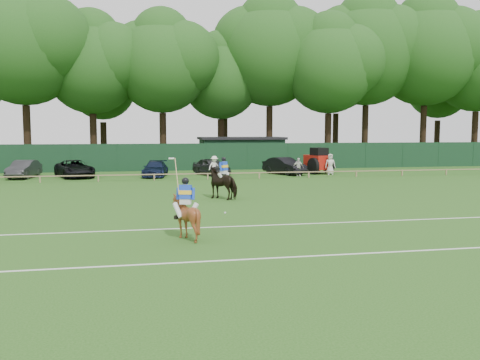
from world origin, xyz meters
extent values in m
plane|color=#1E4C14|center=(0.00, 0.00, 0.00)|extent=(160.00, 160.00, 0.00)
imported|color=black|center=(0.40, 7.00, 0.86)|extent=(2.08, 2.10, 1.72)
imported|color=brown|center=(-2.55, -2.87, 0.76)|extent=(1.57, 1.67, 1.52)
imported|color=#323335|center=(-12.88, 21.94, 0.69)|extent=(2.05, 4.37, 1.39)
imported|color=black|center=(-9.07, 21.68, 0.69)|extent=(3.84, 5.42, 1.37)
imported|color=#111B37|center=(-2.81, 21.17, 0.62)|extent=(2.40, 4.50, 1.24)
imported|color=#2E2E30|center=(1.80, 21.73, 0.71)|extent=(3.15, 4.47, 1.41)
imported|color=black|center=(7.95, 21.22, 0.71)|extent=(3.10, 4.57, 1.43)
imported|color=white|center=(1.83, 20.25, 0.83)|extent=(1.23, 1.00, 1.66)
imported|color=silver|center=(8.53, 19.27, 0.75)|extent=(0.90, 0.41, 1.50)
imported|color=silver|center=(11.60, 20.11, 0.88)|extent=(0.94, 0.69, 1.76)
cube|color=silver|center=(0.40, 7.00, 1.45)|extent=(0.44, 0.44, 0.18)
cube|color=blue|center=(0.40, 7.00, 1.77)|extent=(0.50, 0.50, 0.51)
cube|color=yellow|center=(0.40, 7.00, 1.75)|extent=(0.51, 0.51, 0.18)
sphere|color=black|center=(0.40, 7.00, 2.14)|extent=(0.25, 0.25, 0.25)
cylinder|color=silver|center=(0.62, 7.15, 1.15)|extent=(0.30, 0.50, 0.59)
cylinder|color=silver|center=(0.25, 6.79, 1.15)|extent=(0.50, 0.29, 0.59)
cube|color=silver|center=(-2.55, -2.87, 1.29)|extent=(0.42, 0.35, 0.18)
cube|color=blue|center=(-2.55, -2.87, 1.61)|extent=(0.47, 0.41, 0.51)
cube|color=yellow|center=(-2.55, -2.87, 1.59)|extent=(0.50, 0.40, 0.18)
sphere|color=black|center=(-2.55, -2.87, 1.98)|extent=(0.25, 0.25, 0.25)
cylinder|color=silver|center=(-2.32, -3.00, 0.99)|extent=(0.45, 0.30, 0.59)
cylinder|color=silver|center=(-2.81, -2.84, 0.99)|extent=(0.40, 0.43, 0.59)
cylinder|color=tan|center=(-2.82, -2.74, 2.16)|extent=(0.11, 0.63, 1.17)
sphere|color=silver|center=(-0.37, 2.05, 0.04)|extent=(0.09, 0.09, 0.09)
cube|color=silver|center=(0.00, -6.00, 0.01)|extent=(60.00, 0.10, 0.01)
cube|color=silver|center=(0.00, -1.00, 0.01)|extent=(60.00, 0.10, 0.01)
cube|color=#997F5B|center=(0.00, 18.00, 0.45)|extent=(62.00, 0.08, 0.08)
cube|color=#14351E|center=(0.00, 27.00, 1.25)|extent=(92.00, 0.04, 2.50)
cube|color=#14331E|center=(6.00, 30.00, 1.40)|extent=(8.00, 4.00, 2.80)
cube|color=black|center=(6.00, 30.00, 2.92)|extent=(8.40, 4.40, 0.24)
cube|color=#B51A10|center=(10.89, 21.50, 0.98)|extent=(1.77, 2.48, 1.21)
cube|color=black|center=(10.99, 21.14, 1.82)|extent=(1.40, 1.47, 0.84)
cylinder|color=black|center=(10.30, 20.66, 0.70)|extent=(0.65, 1.42, 1.40)
cylinder|color=black|center=(11.83, 21.09, 0.70)|extent=(0.65, 1.42, 1.40)
cylinder|color=black|center=(9.96, 22.21, 0.37)|extent=(0.47, 0.79, 0.74)
cylinder|color=black|center=(11.31, 22.59, 0.37)|extent=(0.47, 0.79, 0.74)
camera|label=1|loc=(-4.06, -19.92, 3.68)|focal=38.00mm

